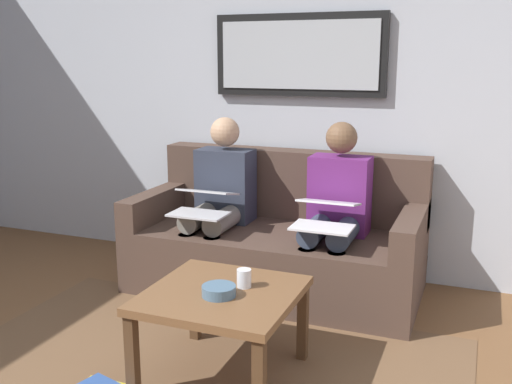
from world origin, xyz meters
TOP-DOWN VIEW (x-y plane):
  - wall_rear at (0.00, -2.60)m, footprint 6.00×0.12m
  - area_rug at (0.00, -0.85)m, footprint 2.60×1.80m
  - couch at (0.00, -2.12)m, footprint 1.90×0.90m
  - framed_mirror at (0.00, -2.51)m, footprint 1.22×0.05m
  - coffee_table at (-0.14, -0.90)m, footprint 0.70×0.70m
  - cup at (-0.22, -0.99)m, footprint 0.07×0.07m
  - bowl at (-0.15, -0.84)m, footprint 0.16×0.16m
  - person_left at (-0.40, -2.05)m, footprint 0.38×0.58m
  - laptop_white at (-0.40, -1.81)m, footprint 0.35×0.37m
  - person_right at (0.40, -2.05)m, footprint 0.38×0.58m
  - laptop_silver at (0.40, -1.81)m, footprint 0.36×0.36m

SIDE VIEW (x-z plane):
  - area_rug at x=0.00m, z-range 0.00..0.01m
  - couch at x=0.00m, z-range -0.14..0.76m
  - coffee_table at x=-0.14m, z-range 0.17..0.61m
  - bowl at x=-0.15m, z-range 0.45..0.50m
  - cup at x=-0.22m, z-range 0.45..0.54m
  - person_left at x=-0.40m, z-range 0.04..1.18m
  - person_right at x=0.40m, z-range 0.04..1.18m
  - laptop_silver at x=0.40m, z-range 0.55..0.71m
  - laptop_white at x=-0.40m, z-range 0.56..0.71m
  - wall_rear at x=0.00m, z-range 0.00..2.60m
  - framed_mirror at x=0.00m, z-range 1.27..1.83m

